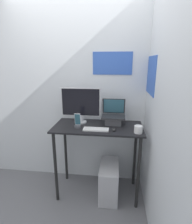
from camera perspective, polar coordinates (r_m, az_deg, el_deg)
ground_plane at (r=2.45m, az=-0.23°, el=-28.32°), size 12.00×12.00×0.00m
wall_back at (r=2.40m, az=1.58°, el=6.07°), size 6.00×0.06×2.60m
wall_side_right at (r=1.84m, az=19.63°, el=2.06°), size 0.06×6.00×2.60m
desk at (r=2.22m, az=0.61°, el=-8.52°), size 1.09×0.53×0.95m
laptop at (r=2.21m, az=5.66°, el=-1.80°), size 0.29×0.25×0.31m
monitor at (r=2.22m, az=-5.00°, el=2.24°), size 0.50×0.14×0.45m
keyboard at (r=2.04m, az=-0.03°, el=-5.65°), size 0.30×0.11×0.02m
mouse at (r=2.02m, az=5.90°, el=-5.72°), size 0.04×0.07×0.03m
cell_phone at (r=2.11m, az=-6.03°, el=-3.76°), size 0.08×0.08×0.17m
computer_tower at (r=2.45m, az=4.27°, el=-21.42°), size 0.24×0.46×0.46m
mug at (r=2.00m, az=13.66°, el=-5.53°), size 0.09×0.09×0.08m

